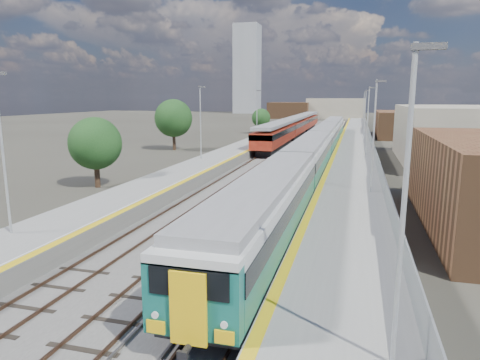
% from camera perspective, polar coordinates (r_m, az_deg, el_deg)
% --- Properties ---
extents(ground, '(320.00, 320.00, 0.00)m').
position_cam_1_polar(ground, '(58.71, 9.78, 3.59)').
color(ground, '#47443A').
rests_on(ground, ground).
extents(ballast_bed, '(10.50, 155.00, 0.06)m').
position_cam_1_polar(ballast_bed, '(61.42, 7.91, 4.00)').
color(ballast_bed, '#565451').
rests_on(ballast_bed, ground).
extents(tracks, '(8.96, 160.00, 0.17)m').
position_cam_1_polar(tracks, '(62.99, 8.65, 4.22)').
color(tracks, '#4C3323').
rests_on(tracks, ground).
extents(platform_right, '(4.70, 155.00, 8.52)m').
position_cam_1_polar(platform_right, '(60.86, 14.99, 4.14)').
color(platform_right, slate).
rests_on(platform_right, ground).
extents(platform_left, '(4.30, 155.00, 8.52)m').
position_cam_1_polar(platform_left, '(62.57, 1.72, 4.67)').
color(platform_left, slate).
rests_on(platform_left, ground).
extents(buildings, '(72.00, 185.50, 40.00)m').
position_cam_1_polar(buildings, '(148.51, 6.23, 12.19)').
color(buildings, brown).
rests_on(buildings, ground).
extents(green_train, '(2.79, 77.58, 3.07)m').
position_cam_1_polar(green_train, '(48.82, 10.50, 4.65)').
color(green_train, black).
rests_on(green_train, ground).
extents(red_train, '(2.93, 59.48, 3.70)m').
position_cam_1_polar(red_train, '(80.19, 7.39, 7.17)').
color(red_train, black).
rests_on(red_train, ground).
extents(tree_a, '(4.29, 4.29, 5.82)m').
position_cam_1_polar(tree_a, '(37.03, -18.75, 4.63)').
color(tree_a, '#382619').
rests_on(tree_a, ground).
extents(tree_b, '(5.27, 5.27, 7.14)m').
position_cam_1_polar(tree_b, '(61.21, -8.86, 8.14)').
color(tree_b, '#382619').
rests_on(tree_b, ground).
extents(tree_c, '(3.78, 3.78, 5.13)m').
position_cam_1_polar(tree_c, '(88.17, 2.82, 8.26)').
color(tree_c, '#382619').
rests_on(tree_c, ground).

